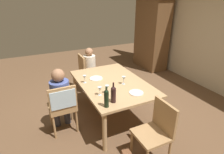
# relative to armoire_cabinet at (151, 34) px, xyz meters

# --- Properties ---
(ground_plane) EXTENTS (10.00, 10.00, 0.00)m
(ground_plane) POSITION_rel_armoire_cabinet_xyz_m (1.96, -2.33, -1.10)
(ground_plane) COLOR brown
(rear_room_partition) EXTENTS (6.40, 0.12, 2.70)m
(rear_room_partition) POSITION_rel_armoire_cabinet_xyz_m (1.96, 0.45, 0.25)
(rear_room_partition) COLOR beige
(rear_room_partition) RESTS_ON ground_plane
(armoire_cabinet) EXTENTS (1.18, 0.62, 2.18)m
(armoire_cabinet) POSITION_rel_armoire_cabinet_xyz_m (0.00, 0.00, 0.00)
(armoire_cabinet) COLOR brown
(armoire_cabinet) RESTS_ON ground_plane
(dining_table) EXTENTS (1.72, 1.15, 0.74)m
(dining_table) POSITION_rel_armoire_cabinet_xyz_m (1.96, -2.33, -0.43)
(dining_table) COLOR tan
(dining_table) RESTS_ON ground_plane
(chair_near) EXTENTS (0.46, 0.44, 0.92)m
(chair_near) POSITION_rel_armoire_cabinet_xyz_m (2.09, -3.28, -0.50)
(chair_near) COLOR #A87F51
(chair_near) RESTS_ON ground_plane
(chair_left_end) EXTENTS (0.44, 0.44, 0.92)m
(chair_left_end) POSITION_rel_armoire_cabinet_xyz_m (0.72, -2.41, -0.56)
(chair_left_end) COLOR #A87F51
(chair_left_end) RESTS_ON ground_plane
(chair_right_end) EXTENTS (0.44, 0.44, 0.92)m
(chair_right_end) POSITION_rel_armoire_cabinet_xyz_m (3.20, -2.24, -0.56)
(chair_right_end) COLOR #A87F51
(chair_right_end) RESTS_ON ground_plane
(person_woman_host) EXTENTS (0.36, 0.32, 1.16)m
(person_woman_host) POSITION_rel_armoire_cabinet_xyz_m (1.94, -3.28, -0.43)
(person_woman_host) COLOR #33333D
(person_woman_host) RESTS_ON ground_plane
(person_man_bearded) EXTENTS (0.28, 0.33, 1.08)m
(person_man_bearded) POSITION_rel_armoire_cabinet_xyz_m (0.72, -2.30, -0.46)
(person_man_bearded) COLOR #33333D
(person_man_bearded) RESTS_ON ground_plane
(wine_bottle_tall_green) EXTENTS (0.08, 0.08, 0.33)m
(wine_bottle_tall_green) POSITION_rel_armoire_cabinet_xyz_m (2.61, -2.62, -0.22)
(wine_bottle_tall_green) COLOR black
(wine_bottle_tall_green) RESTS_ON dining_table
(wine_bottle_dark_red) EXTENTS (0.07, 0.07, 0.32)m
(wine_bottle_dark_red) POSITION_rel_armoire_cabinet_xyz_m (2.68, -2.76, -0.21)
(wine_bottle_dark_red) COLOR black
(wine_bottle_dark_red) RESTS_ON dining_table
(wine_glass_near_left) EXTENTS (0.07, 0.07, 0.15)m
(wine_glass_near_left) POSITION_rel_armoire_cabinet_xyz_m (2.33, -2.59, -0.25)
(wine_glass_near_left) COLOR silver
(wine_glass_near_left) RESTS_ON dining_table
(wine_glass_centre) EXTENTS (0.07, 0.07, 0.15)m
(wine_glass_centre) POSITION_rel_armoire_cabinet_xyz_m (2.13, -2.17, -0.25)
(wine_glass_centre) COLOR silver
(wine_glass_centre) RESTS_ON dining_table
(wine_glass_near_right) EXTENTS (0.07, 0.07, 0.15)m
(wine_glass_near_right) POSITION_rel_armoire_cabinet_xyz_m (1.78, -2.79, -0.25)
(wine_glass_near_right) COLOR silver
(wine_glass_near_right) RESTS_ON dining_table
(wine_glass_far) EXTENTS (0.07, 0.07, 0.15)m
(wine_glass_far) POSITION_rel_armoire_cabinet_xyz_m (2.33, -2.72, -0.25)
(wine_glass_far) COLOR silver
(wine_glass_far) RESTS_ON dining_table
(dinner_plate_host) EXTENTS (0.25, 0.25, 0.01)m
(dinner_plate_host) POSITION_rel_armoire_cabinet_xyz_m (1.70, -2.54, -0.35)
(dinner_plate_host) COLOR white
(dinner_plate_host) RESTS_ON dining_table
(dinner_plate_guest_left) EXTENTS (0.24, 0.24, 0.01)m
(dinner_plate_guest_left) POSITION_rel_armoire_cabinet_xyz_m (2.52, -2.15, -0.35)
(dinner_plate_guest_left) COLOR silver
(dinner_plate_guest_left) RESTS_ON dining_table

